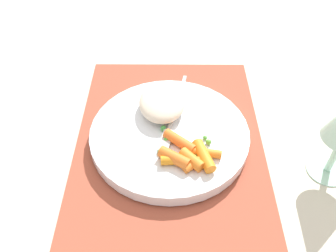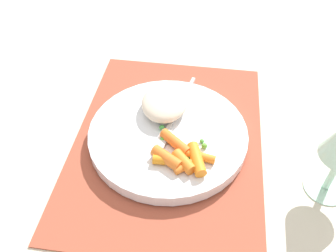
{
  "view_description": "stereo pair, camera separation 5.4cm",
  "coord_description": "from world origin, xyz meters",
  "px_view_note": "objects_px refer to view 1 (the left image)",
  "views": [
    {
      "loc": [
        0.4,
        0.0,
        0.44
      ],
      "look_at": [
        0.0,
        0.0,
        0.04
      ],
      "focal_mm": 38.18,
      "sensor_mm": 36.0,
      "label": 1
    },
    {
      "loc": [
        0.39,
        0.06,
        0.44
      ],
      "look_at": [
        0.0,
        0.0,
        0.04
      ],
      "focal_mm": 38.18,
      "sensor_mm": 36.0,
      "label": 2
    }
  ],
  "objects_px": {
    "plate": "(168,135)",
    "carrot_portion": "(187,155)",
    "rice_mound": "(161,102)",
    "fork": "(171,119)"
  },
  "relations": [
    {
      "from": "carrot_portion",
      "to": "fork",
      "type": "height_order",
      "value": "carrot_portion"
    },
    {
      "from": "plate",
      "to": "fork",
      "type": "bearing_deg",
      "value": 167.89
    },
    {
      "from": "plate",
      "to": "carrot_portion",
      "type": "relative_size",
      "value": 2.65
    },
    {
      "from": "plate",
      "to": "rice_mound",
      "type": "relative_size",
      "value": 2.62
    },
    {
      "from": "plate",
      "to": "fork",
      "type": "distance_m",
      "value": 0.03
    },
    {
      "from": "plate",
      "to": "rice_mound",
      "type": "xyz_separation_m",
      "value": [
        -0.05,
        -0.01,
        0.03
      ]
    },
    {
      "from": "plate",
      "to": "carrot_portion",
      "type": "xyz_separation_m",
      "value": [
        0.06,
        0.03,
        0.02
      ]
    },
    {
      "from": "rice_mound",
      "to": "fork",
      "type": "bearing_deg",
      "value": 35.04
    },
    {
      "from": "rice_mound",
      "to": "carrot_portion",
      "type": "relative_size",
      "value": 1.01
    },
    {
      "from": "carrot_portion",
      "to": "fork",
      "type": "distance_m",
      "value": 0.09
    }
  ]
}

